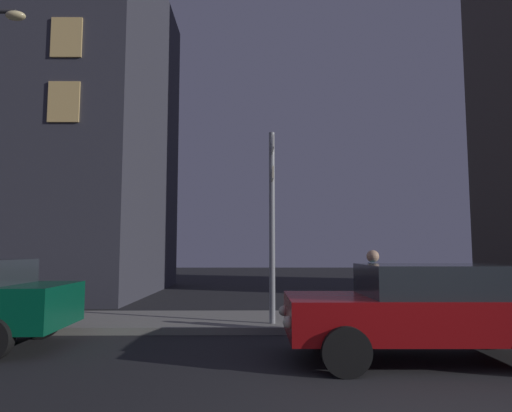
% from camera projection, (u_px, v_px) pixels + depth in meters
% --- Properties ---
extents(sidewalk_kerb, '(40.00, 2.53, 0.14)m').
position_uv_depth(sidewalk_kerb, '(340.00, 321.00, 9.98)').
color(sidewalk_kerb, gray).
rests_on(sidewalk_kerb, ground_plane).
extents(signpost, '(0.12, 1.50, 3.93)m').
position_uv_depth(signpost, '(272.00, 210.00, 9.47)').
color(signpost, gray).
rests_on(signpost, sidewalk_kerb).
extents(car_near_left, '(4.17, 1.98, 1.39)m').
position_uv_depth(car_near_left, '(427.00, 308.00, 6.74)').
color(car_near_left, maroon).
rests_on(car_near_left, ground_plane).
extents(cyclist, '(1.82, 0.35, 1.61)m').
position_uv_depth(cyclist, '(377.00, 299.00, 8.05)').
color(cyclist, black).
rests_on(cyclist, ground_plane).
extents(building_left_block, '(10.32, 9.71, 12.65)m').
position_uv_depth(building_left_block, '(27.00, 130.00, 18.01)').
color(building_left_block, '#383842').
rests_on(building_left_block, ground_plane).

